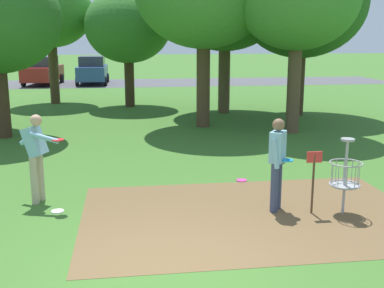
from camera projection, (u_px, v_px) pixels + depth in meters
ground_plane at (164, 276)px, 6.41m from camera, size 160.00×160.00×0.00m
dirt_tee_pad at (251, 215)px, 8.58m from camera, size 6.02×3.93×0.01m
disc_golf_basket at (342, 173)px, 8.49m from camera, size 0.98×0.58×1.39m
player_foreground_watching at (36, 152)px, 9.07m from camera, size 0.94×0.82×1.71m
player_throwing at (277, 159)px, 8.62m from camera, size 0.45×0.48×1.71m
frisbee_by_tee at (241, 180)px, 10.62m from camera, size 0.24×0.24×0.02m
frisbee_far_left at (58, 211)px, 8.74m from camera, size 0.23×0.23×0.02m
tree_mid_center at (50, 12)px, 21.89m from camera, size 3.86×3.86×5.89m
tree_far_left at (128, 27)px, 21.01m from camera, size 3.79×3.79×5.17m
tree_far_right at (302, 3)px, 18.51m from camera, size 4.99×4.99×6.52m
parking_lot_strip at (132, 83)px, 32.76m from camera, size 36.00×6.00×0.01m
parked_car_leftmost at (43, 71)px, 31.44m from camera, size 2.32×4.37×1.84m
parked_car_center_left at (93, 70)px, 31.93m from camera, size 2.04×4.23×1.84m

